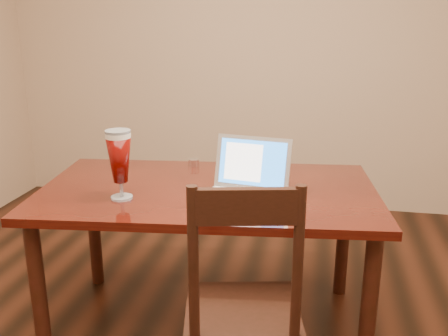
# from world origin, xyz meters

# --- Properties ---
(dining_table) EXTENTS (1.71, 1.08, 1.08)m
(dining_table) POSITION_xyz_m (-0.15, 0.64, 0.68)
(dining_table) COLOR #441109
(dining_table) RESTS_ON ground
(dining_chair) EXTENTS (0.52, 0.50, 1.03)m
(dining_chair) POSITION_xyz_m (0.13, 0.05, 0.48)
(dining_chair) COLOR black
(dining_chair) RESTS_ON ground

